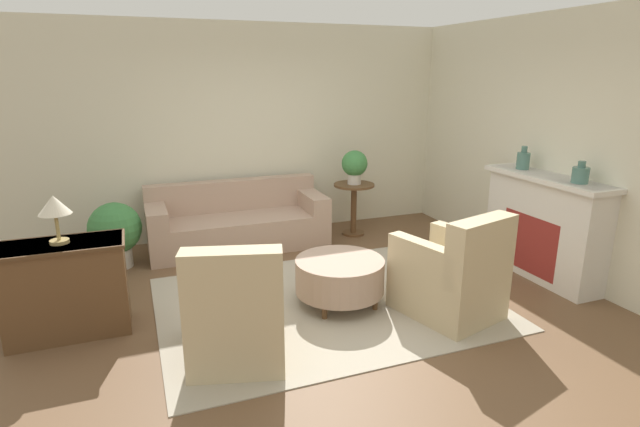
# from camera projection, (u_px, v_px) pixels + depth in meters

# --- Properties ---
(ground_plane) EXTENTS (16.00, 16.00, 0.00)m
(ground_plane) POSITION_uv_depth(u_px,v_px,m) (326.00, 303.00, 4.87)
(ground_plane) COLOR brown
(wall_back) EXTENTS (8.94, 0.12, 2.80)m
(wall_back) POSITION_uv_depth(u_px,v_px,m) (258.00, 131.00, 6.76)
(wall_back) COLOR beige
(wall_back) RESTS_ON ground_plane
(wall_right) EXTENTS (0.12, 9.27, 2.80)m
(wall_right) POSITION_uv_depth(u_px,v_px,m) (557.00, 146.00, 5.41)
(wall_right) COLOR beige
(wall_right) RESTS_ON ground_plane
(rug) EXTENTS (3.16, 2.40, 0.01)m
(rug) POSITION_uv_depth(u_px,v_px,m) (326.00, 303.00, 4.87)
(rug) COLOR #B2A893
(rug) RESTS_ON ground_plane
(couch) EXTENTS (2.22, 0.86, 0.81)m
(couch) POSITION_uv_depth(u_px,v_px,m) (238.00, 223.00, 6.41)
(couch) COLOR tan
(couch) RESTS_ON ground_plane
(armchair_left) EXTENTS (0.91, 1.02, 0.99)m
(armchair_left) POSITION_uv_depth(u_px,v_px,m) (237.00, 313.00, 3.85)
(armchair_left) COLOR #C6B289
(armchair_left) RESTS_ON rug
(armchair_right) EXTENTS (0.91, 1.02, 0.99)m
(armchair_right) POSITION_uv_depth(u_px,v_px,m) (453.00, 277.00, 4.53)
(armchair_right) COLOR #C6B289
(armchair_right) RESTS_ON rug
(ottoman_table) EXTENTS (0.86, 0.86, 0.44)m
(ottoman_table) POSITION_uv_depth(u_px,v_px,m) (340.00, 276.00, 4.80)
(ottoman_table) COLOR tan
(ottoman_table) RESTS_ON rug
(side_table) EXTENTS (0.55, 0.55, 0.72)m
(side_table) POSITION_uv_depth(u_px,v_px,m) (354.00, 200.00, 6.81)
(side_table) COLOR brown
(side_table) RESTS_ON ground_plane
(fireplace) EXTENTS (0.44, 1.51, 1.13)m
(fireplace) POSITION_uv_depth(u_px,v_px,m) (544.00, 225.00, 5.37)
(fireplace) COLOR silver
(fireplace) RESTS_ON ground_plane
(dresser) EXTENTS (1.00, 0.50, 0.82)m
(dresser) POSITION_uv_depth(u_px,v_px,m) (66.00, 287.00, 4.21)
(dresser) COLOR brown
(dresser) RESTS_ON ground_plane
(vase_mantel_near) EXTENTS (0.14, 0.14, 0.26)m
(vase_mantel_near) POSITION_uv_depth(u_px,v_px,m) (523.00, 160.00, 5.54)
(vase_mantel_near) COLOR #477066
(vase_mantel_near) RESTS_ON fireplace
(vase_mantel_far) EXTENTS (0.16, 0.16, 0.22)m
(vase_mantel_far) POSITION_uv_depth(u_px,v_px,m) (580.00, 174.00, 4.85)
(vase_mantel_far) COLOR #477066
(vase_mantel_far) RESTS_ON fireplace
(potted_plant_on_side_table) EXTENTS (0.35, 0.35, 0.45)m
(potted_plant_on_side_table) POSITION_uv_depth(u_px,v_px,m) (355.00, 165.00, 6.68)
(potted_plant_on_side_table) COLOR beige
(potted_plant_on_side_table) RESTS_ON side_table
(potted_plant_floor) EXTENTS (0.59, 0.59, 0.76)m
(potted_plant_floor) POSITION_uv_depth(u_px,v_px,m) (115.00, 231.00, 5.67)
(potted_plant_floor) COLOR beige
(potted_plant_floor) RESTS_ON ground_plane
(table_lamp) EXTENTS (0.25, 0.25, 0.41)m
(table_lamp) POSITION_uv_depth(u_px,v_px,m) (54.00, 208.00, 4.02)
(table_lamp) COLOR tan
(table_lamp) RESTS_ON dresser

